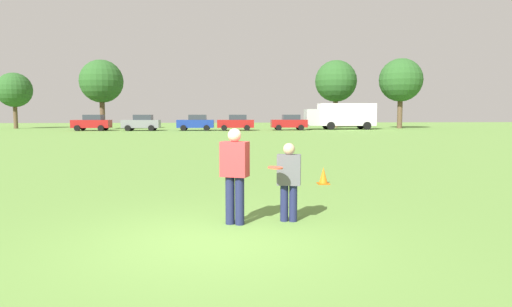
# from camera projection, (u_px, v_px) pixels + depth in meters

# --- Properties ---
(ground_plane) EXTENTS (173.13, 173.13, 0.00)m
(ground_plane) POSITION_uv_depth(u_px,v_px,m) (213.00, 241.00, 6.99)
(ground_plane) COLOR #608C3D
(player_thrower) EXTENTS (0.55, 0.44, 1.73)m
(player_thrower) POSITION_uv_depth(u_px,v_px,m) (235.00, 171.00, 7.93)
(player_thrower) COLOR #1E234C
(player_thrower) RESTS_ON ground
(player_defender) EXTENTS (0.48, 0.34, 1.45)m
(player_defender) POSITION_uv_depth(u_px,v_px,m) (289.00, 178.00, 8.17)
(player_defender) COLOR #1E234C
(player_defender) RESTS_ON ground
(frisbee) EXTENTS (0.27, 0.27, 0.04)m
(frisbee) POSITION_uv_depth(u_px,v_px,m) (275.00, 168.00, 7.79)
(frisbee) COLOR #E54C33
(traffic_cone) EXTENTS (0.32, 0.32, 0.48)m
(traffic_cone) POSITION_uv_depth(u_px,v_px,m) (323.00, 176.00, 12.54)
(traffic_cone) COLOR #D8590C
(traffic_cone) RESTS_ON ground
(parked_car_near_left) EXTENTS (4.26, 2.33, 1.82)m
(parked_car_near_left) POSITION_uv_depth(u_px,v_px,m) (92.00, 123.00, 50.61)
(parked_car_near_left) COLOR maroon
(parked_car_near_left) RESTS_ON ground
(parked_car_mid_left) EXTENTS (4.26, 2.33, 1.82)m
(parked_car_mid_left) POSITION_uv_depth(u_px,v_px,m) (142.00, 123.00, 50.63)
(parked_car_mid_left) COLOR slate
(parked_car_mid_left) RESTS_ON ground
(parked_car_center) EXTENTS (4.26, 2.33, 1.82)m
(parked_car_center) POSITION_uv_depth(u_px,v_px,m) (196.00, 122.00, 51.08)
(parked_car_center) COLOR navy
(parked_car_center) RESTS_ON ground
(parked_car_mid_right) EXTENTS (4.26, 2.33, 1.82)m
(parked_car_mid_right) POSITION_uv_depth(u_px,v_px,m) (236.00, 122.00, 51.28)
(parked_car_mid_right) COLOR maroon
(parked_car_mid_right) RESTS_ON ground
(parked_car_near_right) EXTENTS (4.26, 2.33, 1.82)m
(parked_car_near_right) POSITION_uv_depth(u_px,v_px,m) (289.00, 122.00, 52.28)
(parked_car_near_right) COLOR maroon
(parked_car_near_right) RESTS_ON ground
(box_truck) EXTENTS (8.58, 3.21, 3.18)m
(box_truck) POSITION_uv_depth(u_px,v_px,m) (341.00, 115.00, 54.58)
(box_truck) COLOR white
(box_truck) RESTS_ON ground
(tree_west_maple) EXTENTS (4.43, 4.43, 7.20)m
(tree_west_maple) POSITION_uv_depth(u_px,v_px,m) (14.00, 90.00, 57.20)
(tree_west_maple) COLOR brown
(tree_west_maple) RESTS_ON ground
(tree_center_elm) EXTENTS (5.24, 5.24, 8.52)m
(tree_center_elm) POSITION_uv_depth(u_px,v_px,m) (101.00, 82.00, 54.35)
(tree_center_elm) COLOR brown
(tree_center_elm) RESTS_ON ground
(tree_east_birch) EXTENTS (5.69, 5.69, 9.24)m
(tree_east_birch) POSITION_uv_depth(u_px,v_px,m) (336.00, 81.00, 60.90)
(tree_east_birch) COLOR brown
(tree_east_birch) RESTS_ON ground
(tree_east_oak) EXTENTS (5.61, 5.61, 9.12)m
(tree_east_oak) POSITION_uv_depth(u_px,v_px,m) (401.00, 80.00, 57.96)
(tree_east_oak) COLOR brown
(tree_east_oak) RESTS_ON ground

